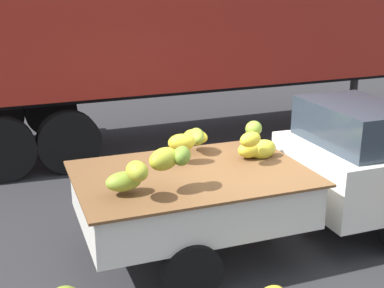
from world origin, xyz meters
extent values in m
plane|color=#28282B|center=(0.00, 0.00, 0.00)|extent=(220.00, 220.00, 0.00)
cube|color=gray|center=(0.00, 9.63, 0.08)|extent=(80.00, 0.80, 0.16)
cube|color=silver|center=(1.54, 0.02, 0.79)|extent=(1.85, 1.68, 0.78)
cube|color=#28333D|center=(1.36, 0.02, 1.44)|extent=(1.02, 1.47, 0.52)
cube|color=silver|center=(-0.87, 0.03, 0.58)|extent=(2.54, 1.68, 0.08)
cube|color=silver|center=(-0.87, 0.84, 0.84)|extent=(2.53, 0.07, 0.44)
cube|color=silver|center=(-0.88, -0.78, 0.84)|extent=(2.53, 0.07, 0.44)
cube|color=silver|center=(0.37, 0.03, 0.84)|extent=(0.06, 1.67, 0.44)
cube|color=silver|center=(-2.11, 0.04, 0.84)|extent=(0.06, 1.67, 0.44)
cube|color=#B21914|center=(-0.87, 0.87, 0.80)|extent=(2.43, 0.03, 0.07)
cube|color=brown|center=(-0.87, 0.03, 1.07)|extent=(2.66, 1.80, 0.03)
ellipsoid|color=olive|center=(0.19, 0.57, 1.35)|extent=(0.33, 0.33, 0.20)
ellipsoid|color=olive|center=(-0.57, 0.65, 1.30)|extent=(0.29, 0.41, 0.20)
ellipsoid|color=gold|center=(-0.02, 0.23, 1.20)|extent=(0.40, 0.30, 0.20)
ellipsoid|color=gold|center=(0.14, 0.21, 1.19)|extent=(0.39, 0.29, 0.24)
ellipsoid|color=gold|center=(-0.88, 0.34, 1.35)|extent=(0.36, 0.28, 0.21)
ellipsoid|color=olive|center=(-1.14, -0.40, 1.46)|extent=(0.30, 0.34, 0.20)
ellipsoid|color=#A6A729|center=(-1.33, -0.40, 1.45)|extent=(0.45, 0.41, 0.23)
ellipsoid|color=gold|center=(-0.57, 0.69, 1.29)|extent=(0.36, 0.42, 0.17)
ellipsoid|color=#A4AA2D|center=(-1.65, -0.51, 1.40)|extent=(0.23, 0.31, 0.20)
ellipsoid|color=gold|center=(-0.14, 0.02, 1.40)|extent=(0.35, 0.29, 0.18)
ellipsoid|color=olive|center=(-1.74, -0.31, 1.22)|extent=(0.40, 0.28, 0.20)
cylinder|color=black|center=(1.60, 0.82, 0.32)|extent=(0.64, 0.20, 0.64)
cylinder|color=black|center=(-1.16, 0.84, 0.32)|extent=(0.64, 0.20, 0.64)
cylinder|color=black|center=(-1.17, -0.77, 0.32)|extent=(0.64, 0.20, 0.64)
cube|color=maroon|center=(1.76, 4.72, 2.60)|extent=(12.05, 2.76, 2.70)
cube|color=black|center=(1.76, 4.72, 1.10)|extent=(11.05, 0.64, 0.30)
cylinder|color=black|center=(-1.86, 5.84, 0.54)|extent=(1.09, 0.32, 1.08)
cylinder|color=black|center=(-1.81, 3.44, 0.54)|extent=(1.09, 0.32, 1.08)
cylinder|color=black|center=(-2.89, 3.42, 0.54)|extent=(1.09, 0.32, 1.08)
cylinder|color=#38383A|center=(5.06, 4.79, 0.62)|extent=(0.18, 0.18, 1.25)
camera|label=1|loc=(-2.81, -5.09, 3.19)|focal=48.07mm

